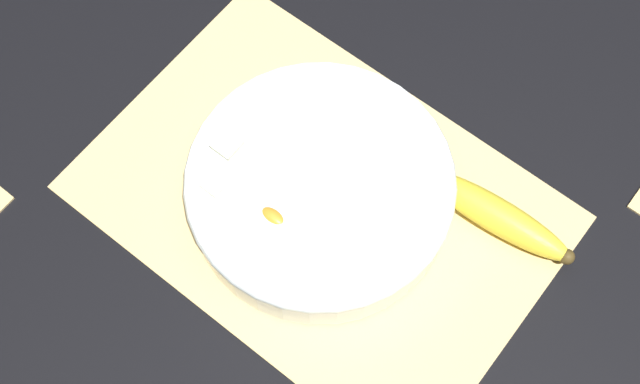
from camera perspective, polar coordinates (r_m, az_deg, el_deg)
The scene contains 4 objects.
ground_plane at distance 0.98m, azimuth -0.00°, elevation -0.70°, with size 6.00×6.00×0.00m, color black.
bamboo_mat_center at distance 0.98m, azimuth -0.00°, elevation -0.63°, with size 0.50×0.35×0.01m.
fruit_salad_bowl at distance 0.95m, azimuth -0.00°, elevation 0.23°, with size 0.29×0.29×0.07m.
whole_banana at distance 0.97m, azimuth 11.25°, elevation -1.47°, with size 0.18×0.05×0.04m.
Camera 1 is at (-0.24, 0.30, 0.91)m, focal length 50.00 mm.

